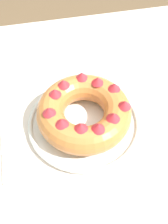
{
  "coord_description": "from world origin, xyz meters",
  "views": [
    {
      "loc": [
        -0.07,
        -0.38,
        1.34
      ],
      "look_at": [
        0.01,
        0.02,
        0.8
      ],
      "focal_mm": 42.0,
      "sensor_mm": 36.0,
      "label": 1
    }
  ],
  "objects": [
    {
      "name": "bundt_cake",
      "position": [
        0.01,
        0.02,
        0.81
      ],
      "size": [
        0.24,
        0.24,
        0.09
      ],
      "color": "#C67538",
      "rests_on": "serving_dish"
    },
    {
      "name": "serving_dish",
      "position": [
        0.01,
        0.02,
        0.76
      ],
      "size": [
        0.3,
        0.3,
        0.02
      ],
      "color": "white",
      "rests_on": "dining_table"
    },
    {
      "name": "dining_table",
      "position": [
        0.0,
        0.0,
        0.65
      ],
      "size": [
        1.13,
        1.06,
        0.75
      ],
      "color": "beige",
      "rests_on": "ground_plane"
    },
    {
      "name": "ground_plane",
      "position": [
        0.0,
        0.0,
        0.0
      ],
      "size": [
        8.0,
        8.0,
        0.0
      ],
      "primitive_type": "plane",
      "color": "brown"
    },
    {
      "name": "cake_knife",
      "position": [
        -0.2,
        -0.03,
        0.75
      ],
      "size": [
        0.02,
        0.18,
        0.01
      ],
      "rotation": [
        0.0,
        0.0,
        0.0
      ],
      "color": "white",
      "rests_on": "dining_table"
    }
  ]
}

